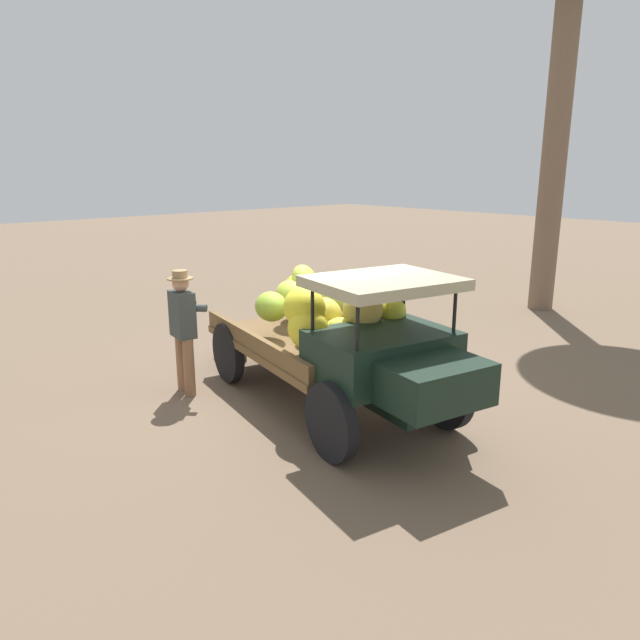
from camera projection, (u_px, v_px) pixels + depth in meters
name	position (u px, v px, depth m)	size (l,w,h in m)	color
ground_plane	(322.00, 392.00, 8.24)	(60.00, 60.00, 0.00)	brown
truck	(340.00, 336.00, 7.39)	(4.63, 2.42, 1.87)	black
farmer	(183.00, 325.00, 7.98)	(0.52, 0.48, 1.72)	#8D6144
wooden_crate	(231.00, 346.00, 9.64)	(0.51, 0.37, 0.40)	brown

